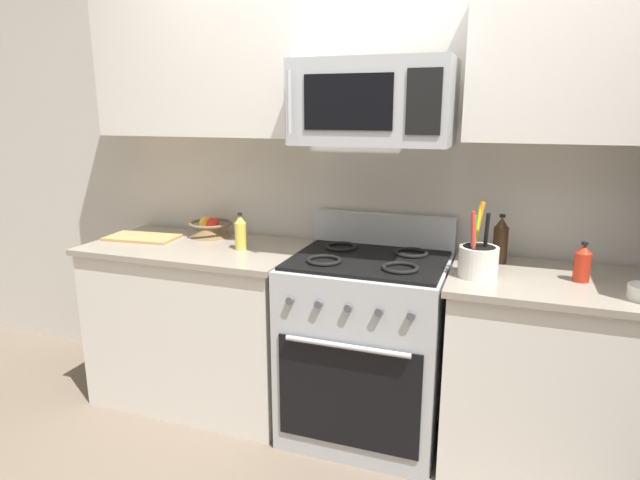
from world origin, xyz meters
The scene contains 13 objects.
wall_back centered at (0.00, 1.11, 1.30)m, with size 8.00×0.10×2.60m, color beige.
counter_left centered at (-0.97, 0.71, 0.46)m, with size 1.17×0.66×0.91m.
range_oven centered at (0.00, 0.71, 0.47)m, with size 0.76×0.70×1.09m.
counter_right centered at (0.87, 0.71, 0.46)m, with size 0.95×0.66×0.91m.
microwave centered at (0.00, 0.74, 1.66)m, with size 0.72×0.44×0.38m.
upper_cabinets_left centered at (-0.98, 0.89, 1.84)m, with size 1.16×0.34×0.70m.
upper_cabinets_right centered at (0.87, 0.89, 1.84)m, with size 0.94×0.34×0.70m.
utensil_crock centered at (0.51, 0.64, 0.99)m, with size 0.17×0.17×0.33m.
fruit_basket centered at (-1.00, 0.91, 0.96)m, with size 0.25×0.25×0.11m.
cutting_board centered at (-1.33, 0.72, 0.92)m, with size 0.40×0.21×0.02m, color tan.
bottle_oil centered at (-0.69, 0.70, 1.00)m, with size 0.06×0.06×0.20m.
bottle_soy centered at (0.60, 0.90, 1.02)m, with size 0.07×0.07×0.24m.
bottle_hot_sauce centered at (0.94, 0.72, 0.99)m, with size 0.07×0.07×0.17m.
Camera 1 is at (0.62, -1.71, 1.63)m, focal length 29.87 mm.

